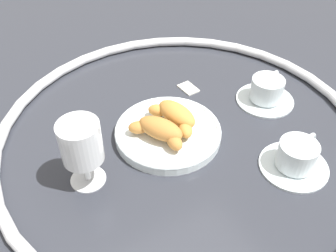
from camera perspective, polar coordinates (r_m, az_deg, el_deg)
ground_plane at (r=0.83m, az=2.06°, el=-1.39°), size 2.20×2.20×0.00m
table_chrome_rim at (r=0.82m, az=2.08°, el=-0.78°), size 0.79×0.79×0.02m
pastry_plate at (r=0.82m, az=-0.00°, el=-0.92°), size 0.23×0.23×0.02m
croissant_large at (r=0.81m, az=1.03°, el=1.57°), size 0.13×0.08×0.04m
croissant_small at (r=0.78m, az=-1.37°, el=-0.52°), size 0.12×0.10×0.04m
coffee_cup_near at (r=0.79m, az=18.54°, el=-4.44°), size 0.14×0.14×0.06m
coffee_cup_far at (r=0.93m, az=14.42°, el=5.00°), size 0.14×0.14×0.06m
juice_glass_left at (r=0.69m, az=-12.80°, el=-2.65°), size 0.08×0.08×0.14m
sugar_packet at (r=0.96m, az=3.05°, el=5.71°), size 0.05×0.04×0.01m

